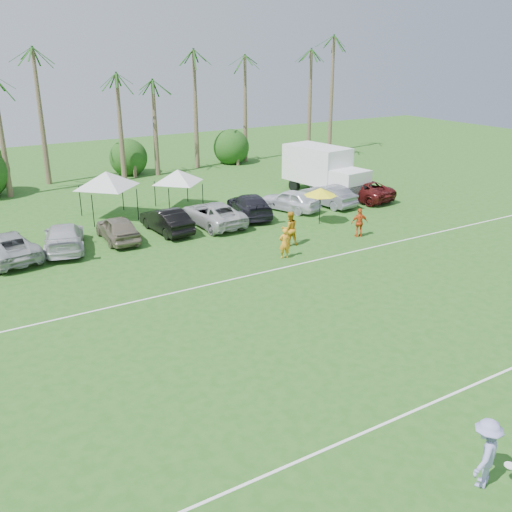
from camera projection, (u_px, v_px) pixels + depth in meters
ground at (425, 470)px, 14.90m from camera, size 120.00×120.00×0.00m
field_lines at (263, 343)px, 21.31m from camera, size 80.00×12.10×0.01m
palm_tree_5 at (50, 76)px, 42.47m from camera, size 2.40×2.40×9.90m
palm_tree_6 at (102, 63)px, 44.13m from camera, size 2.40×2.40×10.90m
palm_tree_7 at (150, 51)px, 45.79m from camera, size 2.40×2.40×11.90m
palm_tree_8 at (207, 83)px, 49.12m from camera, size 2.40×2.40×8.90m
palm_tree_9 at (256, 71)px, 51.26m from camera, size 2.40×2.40×9.90m
palm_tree_10 at (302, 60)px, 53.41m from camera, size 2.40×2.40×10.90m
palm_tree_11 at (336, 51)px, 55.07m from camera, size 2.40×2.40×11.90m
bush_tree_2 at (130, 154)px, 48.47m from camera, size 4.00×4.00×4.00m
bush_tree_3 at (232, 145)px, 53.35m from camera, size 4.00×4.00×4.00m
sideline_player_a at (285, 243)px, 29.59m from camera, size 0.68×0.55×1.62m
sideline_player_b at (290, 229)px, 31.46m from camera, size 1.07×0.91×1.94m
sideline_player_c at (360, 223)px, 32.94m from camera, size 1.07×0.73×1.69m
box_truck at (325, 170)px, 42.03m from camera, size 3.38×7.07×3.51m
canopy_tent_left at (106, 171)px, 35.82m from camera, size 4.38×4.38×3.55m
canopy_tent_right at (177, 170)px, 38.28m from camera, size 3.82×3.82×3.09m
market_umbrella at (320, 192)px, 34.96m from camera, size 2.05×2.05×2.29m
frisbee_player at (485, 453)px, 14.11m from camera, size 1.40×1.11×1.89m
parked_car_2 at (5, 246)px, 29.41m from camera, size 3.16×5.53×1.45m
parked_car_3 at (64, 237)px, 30.86m from camera, size 3.22×5.35×1.45m
parked_car_4 at (118, 228)px, 32.32m from camera, size 1.89×4.33×1.45m
parked_car_5 at (166, 220)px, 33.80m from camera, size 1.83×4.50×1.45m
parked_car_6 at (213, 214)px, 35.13m from camera, size 2.60×5.31×1.45m
parked_car_7 at (250, 205)px, 37.03m from camera, size 3.16×5.34×1.45m
parked_car_8 at (290, 200)px, 38.28m from camera, size 3.18×4.59×1.45m
parked_car_9 at (328, 195)px, 39.50m from camera, size 2.06×4.56×1.45m
parked_car_10 at (359, 190)px, 41.07m from camera, size 3.21×5.54×1.45m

